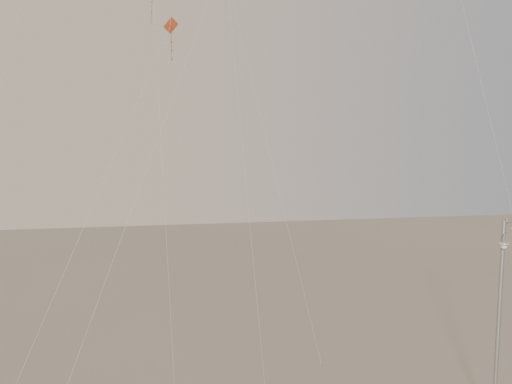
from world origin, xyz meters
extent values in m
cylinder|color=#92959A|center=(10.16, 1.13, 4.93)|extent=(0.46, 0.18, 9.86)
cylinder|color=#92959A|center=(10.44, 1.13, 9.91)|extent=(0.14, 0.14, 0.18)
cylinder|color=#92959A|center=(10.68, 1.16, 9.76)|extent=(0.50, 0.12, 0.07)
cylinder|color=#92959A|center=(10.22, 0.93, 9.31)|extent=(0.48, 0.47, 0.07)
cylinder|color=#92959A|center=(10.00, 0.72, 9.11)|extent=(0.06, 0.06, 0.40)
ellipsoid|color=beige|center=(10.00, 0.72, 8.91)|extent=(0.52, 0.52, 0.18)
cylinder|color=beige|center=(-10.60, 8.84, 19.51)|extent=(9.68, 4.75, 38.92)
cylinder|color=beige|center=(-3.72, 5.72, 15.38)|extent=(12.45, 14.03, 30.66)
cylinder|color=beige|center=(0.20, 11.46, 19.27)|extent=(2.26, 6.19, 38.45)
cube|color=maroon|center=(-3.60, 7.72, 18.99)|extent=(0.71, 0.38, 0.78)
cylinder|color=maroon|center=(-3.56, 7.87, 17.98)|extent=(0.08, 0.21, 1.33)
cylinder|color=beige|center=(-7.76, 1.40, 9.52)|extent=(8.34, 12.66, 18.95)
cylinder|color=beige|center=(12.30, 4.49, 13.16)|extent=(2.43, 7.72, 26.23)
cylinder|color=beige|center=(4.02, 18.68, 14.10)|extent=(3.07, 15.26, 28.11)
cylinder|color=#92959A|center=(5.55, 11.05, 0.05)|extent=(0.06, 0.06, 0.10)
cylinder|color=maroon|center=(-3.71, 19.69, 22.66)|extent=(0.19, 0.29, 2.17)
cylinder|color=beige|center=(-3.70, 12.39, 12.13)|extent=(0.14, 14.35, 24.16)
camera|label=1|loc=(-6.34, -20.45, 12.91)|focal=40.00mm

